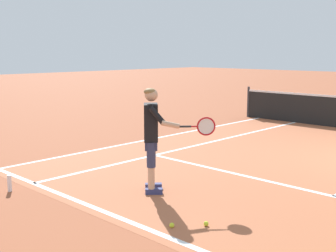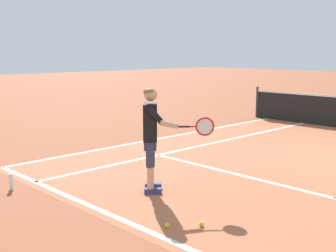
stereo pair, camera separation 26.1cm
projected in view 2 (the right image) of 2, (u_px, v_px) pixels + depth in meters
name	position (u px, v px, depth m)	size (l,w,h in m)	color
line_service	(336.00, 198.00, 6.95)	(8.23, 0.10, 0.01)	white
line_singles_left	(209.00, 144.00, 11.04)	(0.10, 9.37, 0.01)	white
line_doubles_left	(170.00, 136.00, 12.02)	(0.10, 9.37, 0.01)	white
tennis_player	(152.00, 133.00, 7.16)	(1.15, 0.77, 1.71)	navy
tennis_ball_near_feet	(167.00, 225.00, 5.81)	(0.07, 0.07, 0.07)	#CCE02D
tennis_ball_by_baseline	(201.00, 224.00, 5.84)	(0.07, 0.07, 0.07)	#CCE02D
water_bottle	(11.00, 182.00, 7.39)	(0.07, 0.07, 0.28)	white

